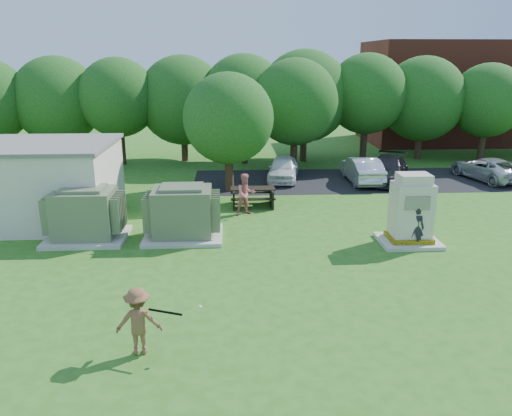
{
  "coord_description": "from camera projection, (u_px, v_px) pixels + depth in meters",
  "views": [
    {
      "loc": [
        -0.94,
        -13.92,
        6.72
      ],
      "look_at": [
        0.0,
        4.0,
        1.3
      ],
      "focal_mm": 35.0,
      "sensor_mm": 36.0,
      "label": 1
    }
  ],
  "objects": [
    {
      "name": "picnic_table",
      "position": [
        253.0,
        195.0,
        23.41
      ],
      "size": [
        2.07,
        1.55,
        0.88
      ],
      "color": "black",
      "rests_on": "ground"
    },
    {
      "name": "car_white",
      "position": [
        283.0,
        168.0,
        28.37
      ],
      "size": [
        2.26,
        4.19,
        1.35
      ],
      "primitive_type": "imported",
      "rotation": [
        0.0,
        0.0,
        -0.17
      ],
      "color": "white",
      "rests_on": "ground"
    },
    {
      "name": "batting_equipment",
      "position": [
        166.0,
        311.0,
        11.51
      ],
      "size": [
        1.47,
        0.35,
        0.16
      ],
      "color": "black",
      "rests_on": "ground"
    },
    {
      "name": "tree_row",
      "position": [
        271.0,
        100.0,
        31.87
      ],
      "size": [
        41.3,
        13.3,
        7.3
      ],
      "color": "#47301E",
      "rests_on": "ground"
    },
    {
      "name": "parking_strip",
      "position": [
        369.0,
        180.0,
        28.55
      ],
      "size": [
        20.0,
        6.0,
        0.01
      ],
      "primitive_type": "cube",
      "color": "#232326",
      "rests_on": "ground"
    },
    {
      "name": "person_by_generator",
      "position": [
        416.0,
        227.0,
        18.2
      ],
      "size": [
        0.69,
        0.63,
        1.57
      ],
      "primitive_type": "imported",
      "rotation": [
        0.0,
        0.0,
        2.55
      ],
      "color": "black",
      "rests_on": "ground"
    },
    {
      "name": "generator_cabinet",
      "position": [
        411.0,
        213.0,
        18.51
      ],
      "size": [
        2.2,
        1.8,
        2.68
      ],
      "color": "beige",
      "rests_on": "ground"
    },
    {
      "name": "ground",
      "position": [
        263.0,
        286.0,
        15.29
      ],
      "size": [
        120.0,
        120.0,
        0.0
      ],
      "primitive_type": "plane",
      "color": "#2D6619",
      "rests_on": "ground"
    },
    {
      "name": "car_silver_a",
      "position": [
        362.0,
        170.0,
        27.89
      ],
      "size": [
        1.59,
        4.37,
        1.43
      ],
      "primitive_type": "imported",
      "rotation": [
        0.0,
        0.0,
        3.16
      ],
      "color": "#BDBCC2",
      "rests_on": "ground"
    },
    {
      "name": "batter",
      "position": [
        138.0,
        321.0,
        11.62
      ],
      "size": [
        1.11,
        0.68,
        1.66
      ],
      "primitive_type": "imported",
      "rotation": [
        0.0,
        0.0,
        3.2
      ],
      "color": "brown",
      "rests_on": "ground"
    },
    {
      "name": "brick_building",
      "position": [
        460.0,
        92.0,
        40.85
      ],
      "size": [
        15.0,
        8.0,
        8.0
      ],
      "primitive_type": "cube",
      "color": "maroon",
      "rests_on": "ground"
    },
    {
      "name": "car_dark",
      "position": [
        387.0,
        169.0,
        28.02
      ],
      "size": [
        3.79,
        5.2,
        1.4
      ],
      "primitive_type": "imported",
      "rotation": [
        0.0,
        0.0,
        -0.43
      ],
      "color": "black",
      "rests_on": "ground"
    },
    {
      "name": "transformer_right",
      "position": [
        183.0,
        214.0,
        19.18
      ],
      "size": [
        3.0,
        2.4,
        2.07
      ],
      "color": "beige",
      "rests_on": "ground"
    },
    {
      "name": "person_at_picnic",
      "position": [
        246.0,
        194.0,
        22.05
      ],
      "size": [
        1.1,
        0.99,
        1.86
      ],
      "primitive_type": "imported",
      "rotation": [
        0.0,
        0.0,
        0.38
      ],
      "color": "#D06E71",
      "rests_on": "ground"
    },
    {
      "name": "transformer_left",
      "position": [
        85.0,
        215.0,
        18.99
      ],
      "size": [
        3.0,
        2.4,
        2.07
      ],
      "color": "beige",
      "rests_on": "ground"
    },
    {
      "name": "car_silver_b",
      "position": [
        487.0,
        169.0,
        28.5
      ],
      "size": [
        3.14,
        4.96,
        1.28
      ],
      "primitive_type": "imported",
      "rotation": [
        0.0,
        0.0,
        3.38
      ],
      "color": "silver",
      "rests_on": "ground"
    }
  ]
}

